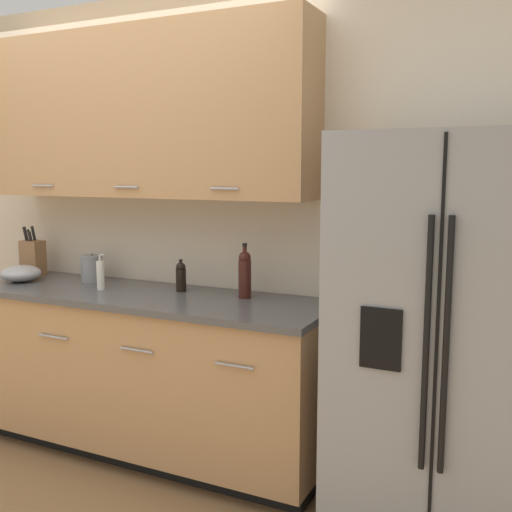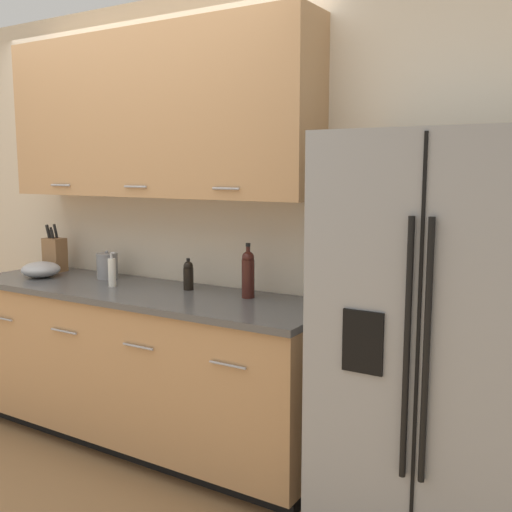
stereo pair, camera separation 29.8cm
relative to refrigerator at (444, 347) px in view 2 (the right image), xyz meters
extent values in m
plane|color=olive|center=(-1.92, -0.60, -0.88)|extent=(14.00, 14.00, 0.00)
cube|color=beige|center=(-1.92, 0.42, 0.42)|extent=(10.00, 0.05, 2.60)
cube|color=tan|center=(-1.74, 0.23, 1.03)|extent=(2.04, 0.32, 0.92)
cylinder|color=#99999E|center=(-2.35, 0.06, 0.63)|extent=(0.16, 0.01, 0.01)
cylinder|color=#99999E|center=(-1.74, 0.06, 0.63)|extent=(0.16, 0.01, 0.01)
cylinder|color=#99999E|center=(-1.13, 0.06, 0.63)|extent=(0.16, 0.01, 0.01)
cube|color=black|center=(-1.74, 0.11, -0.83)|extent=(2.26, 0.54, 0.09)
cube|color=tan|center=(-1.74, 0.07, -0.39)|extent=(2.30, 0.62, 0.80)
cube|color=#4C4C4C|center=(-1.74, 0.06, 0.03)|extent=(2.32, 0.64, 0.03)
cylinder|color=#99999E|center=(-2.57, -0.25, -0.17)|extent=(0.20, 0.01, 0.01)
cylinder|color=#99999E|center=(-2.02, -0.25, -0.17)|extent=(0.20, 0.01, 0.01)
cylinder|color=#99999E|center=(-1.46, -0.25, -0.17)|extent=(0.20, 0.01, 0.01)
cylinder|color=#99999E|center=(-0.91, -0.25, -0.17)|extent=(0.20, 0.01, 0.01)
cube|color=gray|center=(0.00, 0.00, 0.00)|extent=(0.92, 0.76, 1.75)
cube|color=black|center=(0.00, -0.38, 0.00)|extent=(0.01, 0.01, 1.72)
cylinder|color=black|center=(-0.03, -0.40, 0.09)|extent=(0.02, 0.02, 0.96)
cylinder|color=black|center=(0.04, -0.40, 0.09)|extent=(0.02, 0.02, 0.96)
cube|color=black|center=(-0.21, -0.39, 0.09)|extent=(0.16, 0.01, 0.24)
cube|color=olive|center=(-2.63, 0.23, 0.16)|extent=(0.14, 0.10, 0.22)
cylinder|color=black|center=(-2.67, 0.24, 0.31)|extent=(0.01, 0.03, 0.07)
cylinder|color=black|center=(-2.67, 0.21, 0.32)|extent=(0.02, 0.04, 0.09)
cylinder|color=black|center=(-2.63, 0.24, 0.32)|extent=(0.02, 0.04, 0.09)
cylinder|color=black|center=(-2.63, 0.21, 0.30)|extent=(0.02, 0.03, 0.06)
cylinder|color=#3D1914|center=(-1.08, 0.20, 0.15)|extent=(0.07, 0.07, 0.21)
sphere|color=#3D1914|center=(-1.08, 0.20, 0.27)|extent=(0.07, 0.07, 0.07)
cylinder|color=#3D1914|center=(-1.08, 0.20, 0.29)|extent=(0.02, 0.02, 0.07)
cylinder|color=black|center=(-1.08, 0.20, 0.33)|extent=(0.02, 0.02, 0.02)
cylinder|color=silver|center=(-1.92, 0.04, 0.13)|extent=(0.04, 0.04, 0.16)
cylinder|color=#B2B2B5|center=(-1.92, 0.04, 0.23)|extent=(0.02, 0.02, 0.04)
cylinder|color=#B2B2B5|center=(-1.91, 0.04, 0.25)|extent=(0.03, 0.01, 0.01)
cylinder|color=black|center=(-1.49, 0.20, 0.11)|extent=(0.06, 0.06, 0.13)
sphere|color=black|center=(-1.49, 0.20, 0.19)|extent=(0.05, 0.05, 0.05)
cylinder|color=black|center=(-1.49, 0.20, 0.20)|extent=(0.02, 0.02, 0.04)
cylinder|color=black|center=(-1.49, 0.20, 0.22)|extent=(0.02, 0.02, 0.01)
cylinder|color=gray|center=(-2.14, 0.22, 0.12)|extent=(0.13, 0.13, 0.15)
cylinder|color=gray|center=(-2.14, 0.22, 0.20)|extent=(0.13, 0.13, 0.01)
sphere|color=gray|center=(-2.14, 0.22, 0.22)|extent=(0.02, 0.02, 0.02)
ellipsoid|color=#A3A3A5|center=(-2.53, 0.02, 0.10)|extent=(0.24, 0.24, 0.10)
camera|label=1|loc=(0.33, -2.59, 0.73)|focal=42.00mm
camera|label=2|loc=(0.59, -2.44, 0.73)|focal=42.00mm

